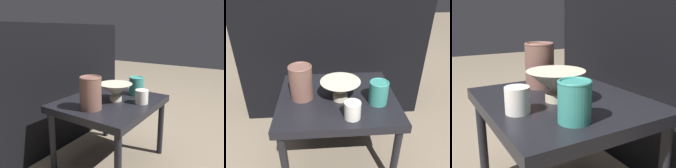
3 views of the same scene
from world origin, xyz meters
The scene contains 7 objects.
ground_plane centered at (0.00, 0.00, 0.00)m, with size 8.00×8.00×0.00m, color #7F705B.
table centered at (0.00, 0.00, 0.36)m, with size 0.60×0.52×0.41m.
couch_backdrop centered at (0.00, 0.62, 0.43)m, with size 1.25×0.50×0.86m.
bowl centered at (0.01, -0.03, 0.47)m, with size 0.20×0.20×0.10m.
vase_textured_left centered at (-0.18, 0.00, 0.50)m, with size 0.12×0.12×0.18m.
vase_colorful_right centered at (0.19, -0.07, 0.47)m, with size 0.09×0.09×0.12m.
cup centered at (0.05, -0.18, 0.45)m, with size 0.07×0.07×0.08m.
Camera 2 is at (-0.07, -0.95, 1.02)m, focal length 35.00 mm.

